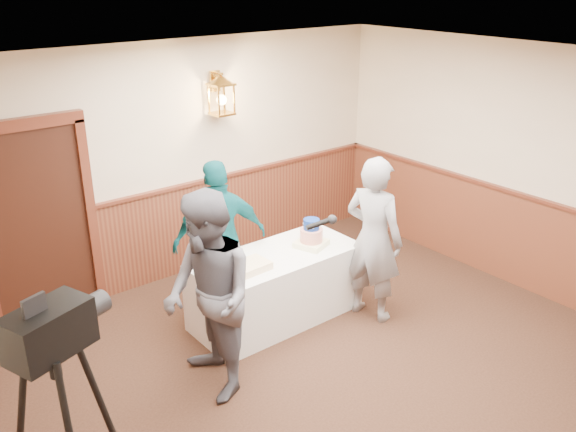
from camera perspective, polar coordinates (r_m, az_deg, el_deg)
name	(u,v)px	position (r m, az deg, el deg)	size (l,w,h in m)	color
ground	(388,423)	(5.42, 9.37, -18.60)	(7.00, 7.00, 0.00)	black
room_shell	(353,241)	(4.82, 6.09, -2.37)	(6.02, 7.02, 2.81)	#C9B596
display_table	(276,287)	(6.51, -1.11, -6.62)	(1.80, 0.80, 0.75)	white
tiered_cake	(311,236)	(6.48, 2.19, -1.85)	(0.39, 0.39, 0.31)	#FFFBBE
sheet_cake_yellow	(250,266)	(6.03, -3.53, -4.72)	(0.36, 0.28, 0.07)	#F8D394
sheet_cake_green	(215,270)	(5.99, -6.89, -5.04)	(0.32, 0.25, 0.07)	#ACE2A0
interviewer	(209,297)	(5.23, -7.42, -7.55)	(1.55, 1.02, 1.87)	#52525C
baker	(373,239)	(6.40, 8.00, -2.17)	(0.65, 0.43, 1.79)	gray
assistant_p	(220,239)	(6.45, -6.39, -2.18)	(1.01, 0.42, 1.73)	#0C5158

